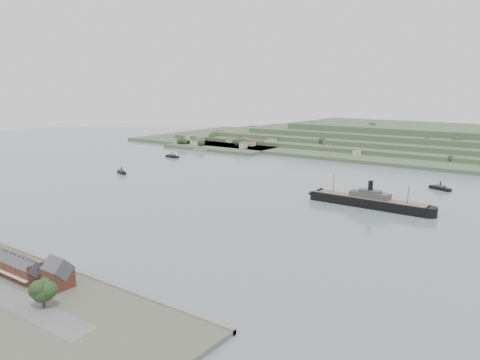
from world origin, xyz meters
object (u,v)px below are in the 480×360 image
Objects in this scene: terrace_row at (3,261)px; fig_tree at (42,290)px; gabled_building at (58,274)px; tugboat at (122,172)px; steamship at (364,201)px.

fig_tree reaches higher than terrace_row.
tugboat is (-192.56, 198.23, -6.48)m from gabled_building.
gabled_building reaches higher than tugboat.
steamship is 6.13× the size of tugboat.
fig_tree is (204.60, -212.99, 7.68)m from tugboat.
terrace_row is 3.47× the size of tugboat.
steamship is 233.84m from fig_tree.
steamship reaches higher than terrace_row.
gabled_building is (37.50, 4.02, 1.34)m from terrace_row.
gabled_building is 276.44m from tugboat.
steamship is at bearing 67.56° from terrace_row.
steamship is at bearing 79.88° from fig_tree.
steamship is 8.12× the size of fig_tree.
terrace_row is 3.95× the size of gabled_building.
fig_tree reaches higher than tugboat.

